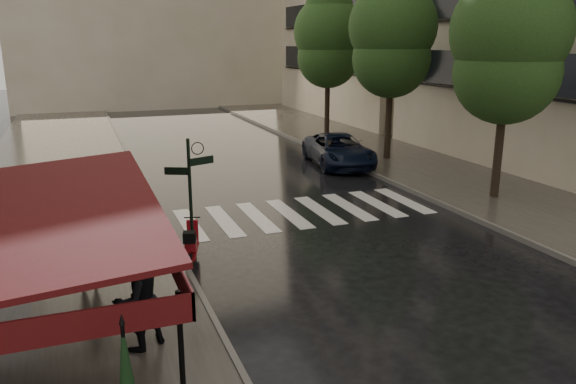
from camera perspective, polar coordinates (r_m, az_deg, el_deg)
ground at (r=11.71m, az=-0.67°, el=-11.70°), size 120.00×120.00×0.00m
sidewalk_near at (r=22.45m, az=-22.51°, el=0.51°), size 6.00×60.00×0.12m
sidewalk_far at (r=26.35m, az=11.39°, el=3.41°), size 5.50×60.00×0.12m
curb_near at (r=22.53m, az=-14.78°, el=1.27°), size 0.12×60.00×0.16m
curb_far at (r=24.99m, az=5.93°, el=3.03°), size 0.12×60.00×0.16m
crosswalk at (r=17.92m, az=1.66°, el=-2.00°), size 7.85×3.20×0.01m
signpost at (r=13.49m, az=-9.88°, el=0.07°), size 1.17×0.29×3.10m
tree_near at (r=19.83m, az=21.58°, el=14.23°), size 3.80×3.80×7.99m
tree_mid at (r=25.44m, az=10.57°, el=15.60°), size 3.80×3.80×8.34m
tree_far at (r=31.73m, az=4.12°, el=15.42°), size 3.80×3.80×8.16m
pedestrian_with_umbrella at (r=12.62m, az=-20.10°, el=-2.31°), size 1.04×1.05×2.38m
pedestrian_terrace at (r=10.06m, az=-15.08°, el=-10.41°), size 1.11×1.03×1.84m
scooter at (r=13.93m, az=-9.77°, el=-5.32°), size 0.65×1.50×1.01m
parked_car at (r=24.56m, az=5.17°, el=4.27°), size 2.89×5.13×1.35m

